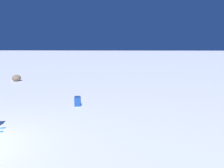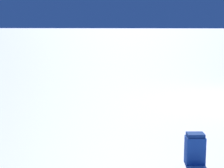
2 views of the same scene
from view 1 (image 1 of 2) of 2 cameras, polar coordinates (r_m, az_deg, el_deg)
spare_backpack at (r=10.85m, az=-8.98°, el=-4.49°), size 0.25×0.32×0.50m
exposed_boulder_1 at (r=20.13m, az=-23.67°, el=1.44°), size 0.80×0.68×0.52m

